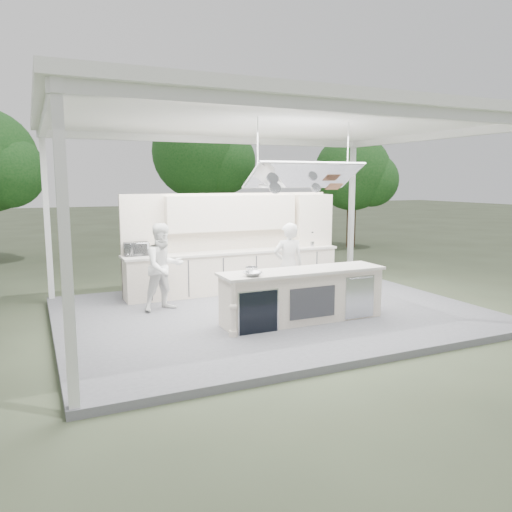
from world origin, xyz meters
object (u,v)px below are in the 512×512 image
demo_island (302,295)px  back_counter (235,271)px  sous_chef (164,267)px  head_chef (288,265)px

demo_island → back_counter: 2.82m
demo_island → back_counter: same height
back_counter → sous_chef: sous_chef is taller
demo_island → sous_chef: (-2.07, 1.82, 0.38)m
back_counter → demo_island: bearing=-86.4°
demo_island → sous_chef: bearing=138.8°
demo_island → head_chef: (0.27, 1.04, 0.38)m
back_counter → head_chef: 1.87m
back_counter → sous_chef: 2.17m
head_chef → sous_chef: 2.47m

